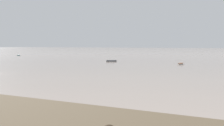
# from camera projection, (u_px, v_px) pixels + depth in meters

# --- Properties ---
(rowboat_moored_2) EXTENTS (3.67, 2.51, 0.55)m
(rowboat_moored_2) POSITION_uv_depth(u_px,v_px,m) (18.00, 55.00, 125.87)
(rowboat_moored_2) COLOR #197084
(rowboat_moored_2) RESTS_ON ground
(rowboat_moored_3) EXTENTS (3.72, 2.82, 0.56)m
(rowboat_moored_3) POSITION_uv_depth(u_px,v_px,m) (111.00, 61.00, 79.68)
(rowboat_moored_3) COLOR gray
(rowboat_moored_3) RESTS_ON ground
(rowboat_moored_4) EXTENTS (1.46, 3.12, 0.47)m
(rowboat_moored_4) POSITION_uv_depth(u_px,v_px,m) (181.00, 64.00, 68.32)
(rowboat_moored_4) COLOR white
(rowboat_moored_4) RESTS_ON ground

